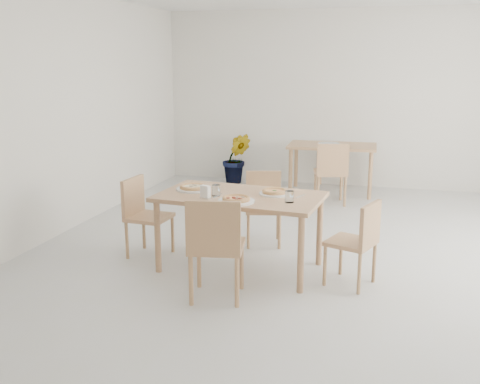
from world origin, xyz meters
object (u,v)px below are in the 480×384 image
(chair_north, at_px, (264,202))
(pizza_pepperoni, at_px, (236,199))
(main_table, at_px, (240,203))
(plate_pepperoni, at_px, (236,201))
(plate_mushroom, at_px, (193,189))
(potted_plant, at_px, (236,158))
(pizza_margherita, at_px, (274,191))
(plate_empty, at_px, (329,144))
(chair_east, at_px, (359,238))
(second_table, at_px, (332,151))
(chair_south, at_px, (215,242))
(tumbler_b, at_px, (289,197))
(chair_west, at_px, (143,211))
(chair_back_n, at_px, (337,152))
(napkin_holder, at_px, (205,192))
(pizza_mushroom, at_px, (193,187))
(tumbler_a, at_px, (216,190))
(plate_margherita, at_px, (274,194))
(chair_back_s, at_px, (331,169))

(chair_north, height_order, pizza_pepperoni, pizza_pepperoni)
(main_table, xyz_separation_m, plate_pepperoni, (0.04, -0.28, 0.09))
(plate_mushroom, bearing_deg, potted_plant, 99.35)
(pizza_margherita, xyz_separation_m, plate_empty, (0.11, 3.43, -0.02))
(pizza_pepperoni, bearing_deg, plate_pepperoni, -90.00)
(chair_north, relative_size, chair_east, 1.01)
(pizza_pepperoni, bearing_deg, second_table, 83.35)
(second_table, bearing_deg, plate_mushroom, -108.28)
(chair_south, height_order, tumbler_b, chair_south)
(plate_pepperoni, height_order, pizza_pepperoni, pizza_pepperoni)
(chair_east, relative_size, second_table, 0.59)
(chair_west, bearing_deg, chair_back_n, -16.17)
(plate_mushroom, height_order, second_table, plate_mushroom)
(chair_east, xyz_separation_m, potted_plant, (-2.26, 3.88, -0.04))
(chair_east, distance_m, pizza_pepperoni, 1.16)
(napkin_holder, bearing_deg, chair_east, 31.32)
(pizza_margherita, bearing_deg, plate_mushroom, -178.05)
(chair_east, bearing_deg, pizza_mushroom, -77.37)
(chair_back_n, bearing_deg, main_table, -84.84)
(chair_east, distance_m, plate_empty, 3.75)
(pizza_margherita, bearing_deg, chair_east, -15.72)
(pizza_pepperoni, xyz_separation_m, chair_back_n, (0.44, 4.56, -0.27))
(plate_mushroom, height_order, tumbler_a, tumbler_a)
(pizza_pepperoni, bearing_deg, chair_north, 90.65)
(pizza_mushroom, height_order, second_table, pizza_mushroom)
(plate_margherita, distance_m, chair_back_n, 4.19)
(plate_mushroom, height_order, plate_pepperoni, same)
(main_table, relative_size, chair_east, 2.06)
(chair_south, height_order, plate_pepperoni, chair_south)
(pizza_margherita, bearing_deg, plate_empty, 88.15)
(chair_west, distance_m, plate_pepperoni, 1.23)
(chair_back_n, bearing_deg, napkin_holder, -87.84)
(tumbler_b, relative_size, second_table, 0.08)
(plate_margherita, bearing_deg, chair_back_n, 87.69)
(plate_margherita, height_order, pizza_pepperoni, pizza_pepperoni)
(chair_west, bearing_deg, plate_pepperoni, -104.68)
(main_table, relative_size, chair_north, 2.04)
(plate_pepperoni, distance_m, second_table, 3.81)
(plate_margherita, distance_m, potted_plant, 3.93)
(chair_west, bearing_deg, chair_east, -91.81)
(second_table, distance_m, chair_back_n, 0.79)
(chair_east, relative_size, chair_back_s, 0.89)
(plate_margherita, bearing_deg, napkin_holder, -150.24)
(chair_north, xyz_separation_m, tumbler_a, (-0.24, -0.98, 0.34))
(chair_north, xyz_separation_m, chair_back_n, (0.46, 3.40, 0.05))
(chair_west, distance_m, potted_plant, 3.64)
(chair_north, xyz_separation_m, tumbler_b, (0.48, -1.03, 0.34))
(chair_east, distance_m, napkin_holder, 1.46)
(chair_south, bearing_deg, chair_back_s, -108.66)
(pizza_margherita, xyz_separation_m, napkin_holder, (-0.59, -0.33, 0.03))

